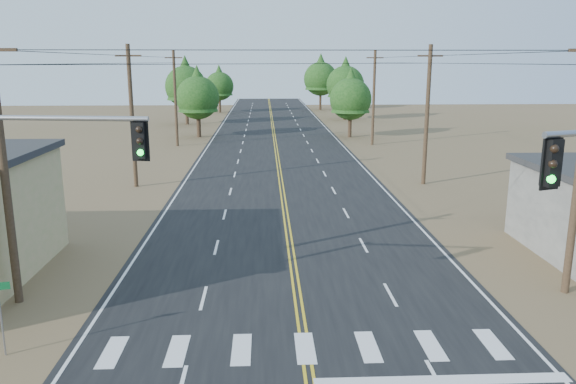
{
  "coord_description": "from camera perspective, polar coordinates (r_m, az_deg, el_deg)",
  "views": [
    {
      "loc": [
        -1.23,
        -8.03,
        8.81
      ],
      "look_at": [
        -0.25,
        14.74,
        3.5
      ],
      "focal_mm": 35.0,
      "sensor_mm": 36.0,
      "label": 1
    }
  ],
  "objects": [
    {
      "name": "road",
      "position": [
        39.06,
        -0.59,
        0.09
      ],
      "size": [
        15.0,
        200.0,
        0.02
      ],
      "primitive_type": "cube",
      "color": "black",
      "rests_on": "ground"
    },
    {
      "name": "utility_pole_left_near",
      "position": [
        22.38,
        -26.91,
        2.19
      ],
      "size": [
        1.8,
        0.3,
        10.0
      ],
      "color": "#4C3826",
      "rests_on": "ground"
    },
    {
      "name": "utility_pole_left_mid",
      "position": [
        41.26,
        -15.57,
        7.5
      ],
      "size": [
        1.8,
        0.3,
        10.0
      ],
      "color": "#4C3826",
      "rests_on": "ground"
    },
    {
      "name": "utility_pole_left_far",
      "position": [
        60.86,
        -11.37,
        9.38
      ],
      "size": [
        1.8,
        0.3,
        10.0
      ],
      "color": "#4C3826",
      "rests_on": "ground"
    },
    {
      "name": "utility_pole_right_mid",
      "position": [
        41.88,
        13.94,
        7.68
      ],
      "size": [
        1.8,
        0.3,
        10.0
      ],
      "color": "#4C3826",
      "rests_on": "ground"
    },
    {
      "name": "utility_pole_right_far",
      "position": [
        61.28,
        8.7,
        9.51
      ],
      "size": [
        1.8,
        0.3,
        10.0
      ],
      "color": "#4C3826",
      "rests_on": "ground"
    },
    {
      "name": "signal_mast_left",
      "position": [
        19.78,
        -25.59,
        0.6
      ],
      "size": [
        6.22,
        1.22,
        7.32
      ],
      "rotation": [
        0.0,
        0.0,
        -0.14
      ],
      "color": "gray",
      "rests_on": "ground"
    },
    {
      "name": "street_sign",
      "position": [
        19.33,
        -27.23,
        -10.36
      ],
      "size": [
        0.69,
        0.19,
        2.37
      ],
      "rotation": [
        0.0,
        0.0,
        0.23
      ],
      "color": "gray",
      "rests_on": "ground"
    },
    {
      "name": "tree_left_near",
      "position": [
        67.8,
        -9.17,
        9.87
      ],
      "size": [
        5.07,
        5.07,
        8.45
      ],
      "color": "#3F2D1E",
      "rests_on": "ground"
    },
    {
      "name": "tree_left_mid",
      "position": [
        82.11,
        -10.35,
        10.91
      ],
      "size": [
        5.83,
        5.83,
        9.72
      ],
      "color": "#3F2D1E",
      "rests_on": "ground"
    },
    {
      "name": "tree_left_far",
      "position": [
        101.04,
        -6.99,
        10.91
      ],
      "size": [
        5.0,
        5.0,
        8.33
      ],
      "color": "#3F2D1E",
      "rests_on": "ground"
    },
    {
      "name": "tree_right_near",
      "position": [
        67.3,
        6.38,
        9.8
      ],
      "size": [
        4.92,
        4.92,
        8.19
      ],
      "color": "#3F2D1E",
      "rests_on": "ground"
    },
    {
      "name": "tree_right_mid",
      "position": [
        87.98,
        5.85,
        11.16
      ],
      "size": [
        5.8,
        5.8,
        9.66
      ],
      "color": "#3F2D1E",
      "rests_on": "ground"
    },
    {
      "name": "tree_right_far",
      "position": [
        106.02,
        3.34,
        11.75
      ],
      "size": [
        6.21,
        6.21,
        10.34
      ],
      "color": "#3F2D1E",
      "rests_on": "ground"
    }
  ]
}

